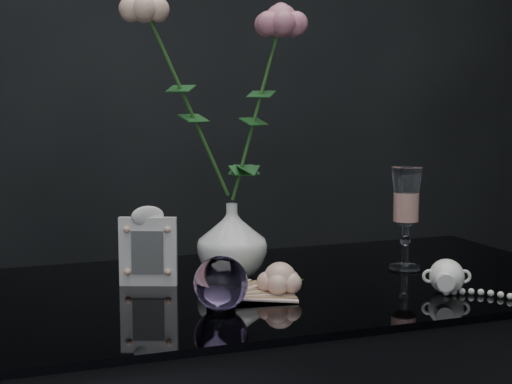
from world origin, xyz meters
name	(u,v)px	position (x,y,z in m)	size (l,w,h in m)	color
vase	(232,240)	(-0.09, 0.13, 0.83)	(0.13, 0.13, 0.13)	white
wine_glass	(406,219)	(0.24, 0.07, 0.86)	(0.06, 0.06, 0.19)	white
picture_frame	(148,246)	(-0.24, 0.11, 0.83)	(0.10, 0.08, 0.14)	white
paperweight	(221,283)	(-0.18, -0.08, 0.80)	(0.08, 0.08, 0.08)	#9576C1
paper_fan	(227,296)	(-0.16, -0.05, 0.77)	(0.22, 0.18, 0.02)	beige
loose_rose	(280,279)	(-0.06, -0.03, 0.79)	(0.12, 0.16, 0.06)	#FFBCA4
pearl_jar	(447,275)	(0.21, -0.11, 0.79)	(0.20, 0.21, 0.06)	white
roses	(220,89)	(-0.11, 0.13, 1.10)	(0.32, 0.10, 0.41)	#FFBFA2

